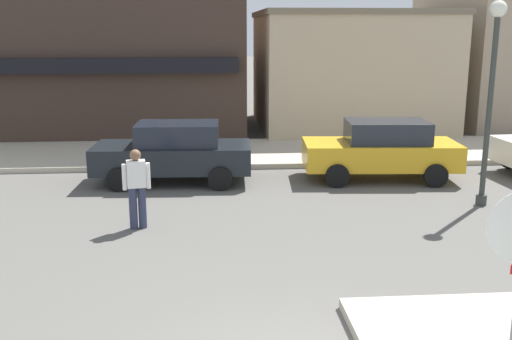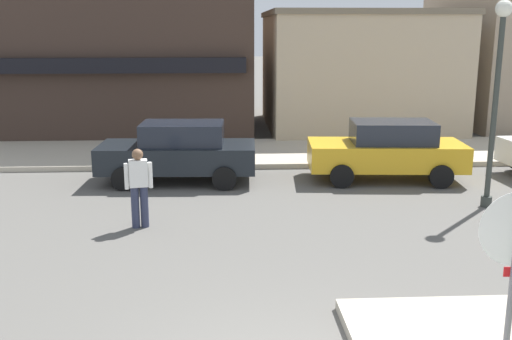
{
  "view_description": "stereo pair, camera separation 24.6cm",
  "coord_description": "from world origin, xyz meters",
  "px_view_note": "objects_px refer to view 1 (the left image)",
  "views": [
    {
      "loc": [
        -0.98,
        -5.62,
        3.92
      ],
      "look_at": [
        -0.19,
        4.5,
        1.5
      ],
      "focal_mm": 42.0,
      "sensor_mm": 36.0,
      "label": 1
    },
    {
      "loc": [
        -0.73,
        -5.64,
        3.92
      ],
      "look_at": [
        -0.19,
        4.5,
        1.5
      ],
      "focal_mm": 42.0,
      "sensor_mm": 36.0,
      "label": 2
    }
  ],
  "objects_px": {
    "parked_car_nearest": "(174,152)",
    "parked_car_second": "(382,149)",
    "lamp_post": "(493,73)",
    "pedestrian_crossing_near": "(137,186)"
  },
  "relations": [
    {
      "from": "parked_car_second",
      "to": "pedestrian_crossing_near",
      "type": "bearing_deg",
      "value": -149.17
    },
    {
      "from": "lamp_post",
      "to": "pedestrian_crossing_near",
      "type": "bearing_deg",
      "value": -172.3
    },
    {
      "from": "lamp_post",
      "to": "pedestrian_crossing_near",
      "type": "relative_size",
      "value": 2.82
    },
    {
      "from": "parked_car_nearest",
      "to": "parked_car_second",
      "type": "xyz_separation_m",
      "value": [
        5.44,
        -0.07,
        0.0
      ]
    },
    {
      "from": "lamp_post",
      "to": "parked_car_nearest",
      "type": "height_order",
      "value": "lamp_post"
    },
    {
      "from": "parked_car_nearest",
      "to": "pedestrian_crossing_near",
      "type": "distance_m",
      "value": 3.67
    },
    {
      "from": "lamp_post",
      "to": "parked_car_second",
      "type": "xyz_separation_m",
      "value": [
        -1.6,
        2.54,
        -2.15
      ]
    },
    {
      "from": "lamp_post",
      "to": "parked_car_nearest",
      "type": "xyz_separation_m",
      "value": [
        -7.04,
        2.61,
        -2.15
      ]
    },
    {
      "from": "parked_car_second",
      "to": "lamp_post",
      "type": "bearing_deg",
      "value": -57.8
    },
    {
      "from": "pedestrian_crossing_near",
      "to": "parked_car_second",
      "type": "bearing_deg",
      "value": 30.83
    }
  ]
}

